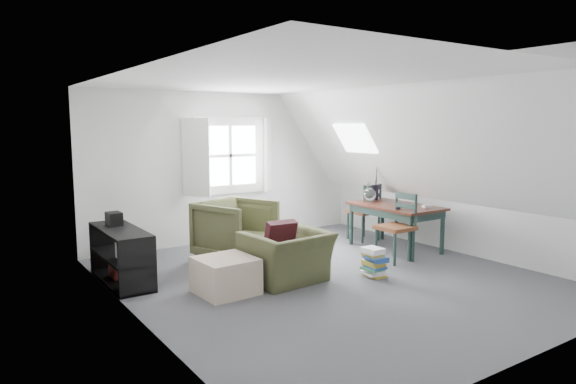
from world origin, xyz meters
TOP-DOWN VIEW (x-y plane):
  - floor at (0.00, 0.00)m, footprint 5.50×5.50m
  - ceiling at (0.00, 0.00)m, footprint 5.50×5.50m
  - wall_back at (0.00, 2.75)m, footprint 5.00×0.00m
  - wall_front at (0.00, -2.75)m, footprint 5.00×0.00m
  - wall_left at (-2.50, 0.00)m, footprint 0.00×5.50m
  - wall_right at (2.50, 0.00)m, footprint 0.00×5.50m
  - slope_left at (-1.55, 0.00)m, footprint 3.19×5.50m
  - slope_right at (1.55, 0.00)m, footprint 3.19×5.50m
  - dormer_window at (0.00, 2.68)m, footprint 1.71×0.35m
  - skylight at (1.55, 1.30)m, footprint 0.35×0.75m
  - armchair_near at (-0.55, 0.18)m, footprint 1.05×0.94m
  - armchair_far at (-0.55, 1.52)m, footprint 1.23×1.24m
  - throw_pillow at (-0.55, 0.33)m, footprint 0.41×0.26m
  - ottoman at (-1.39, 0.22)m, footprint 0.66×0.66m
  - dining_table at (1.83, 0.64)m, footprint 0.86×1.43m
  - demijohn at (1.68, 1.09)m, footprint 0.23×0.23m
  - vase_twigs at (1.93, 1.19)m, footprint 0.08×0.09m
  - cup at (1.58, 0.34)m, footprint 0.11×0.11m
  - paper_box at (2.03, 0.19)m, footprint 0.14×0.11m
  - dining_chair_far at (1.88, 1.39)m, footprint 0.46×0.46m
  - dining_chair_near at (1.34, 0.13)m, footprint 0.46×0.46m
  - media_shelf at (-2.27, 1.30)m, footprint 0.44×1.33m
  - electronics_box at (-2.27, 1.60)m, footprint 0.17×0.24m
  - magazine_stack at (0.52, -0.27)m, footprint 0.29×0.34m

SIDE VIEW (x-z plane):
  - floor at x=0.00m, z-range 0.00..0.00m
  - armchair_near at x=-0.55m, z-range -0.32..0.32m
  - armchair_far at x=-0.55m, z-range -0.44..0.44m
  - magazine_stack at x=0.52m, z-range 0.00..0.38m
  - ottoman at x=-1.39m, z-range 0.00..0.42m
  - media_shelf at x=-2.27m, z-range -0.03..0.65m
  - dining_chair_far at x=1.88m, z-range 0.02..1.00m
  - dining_chair_near at x=1.34m, z-range 0.02..1.01m
  - throw_pillow at x=-0.55m, z-range 0.35..0.77m
  - dining_table at x=1.83m, z-range 0.26..0.98m
  - cup at x=1.58m, z-range 0.67..0.76m
  - paper_box at x=2.03m, z-range 0.72..0.76m
  - electronics_box at x=-2.27m, z-range 0.67..0.85m
  - demijohn at x=1.68m, z-range 0.69..1.00m
  - vase_twigs at x=1.93m, z-range 0.54..1.17m
  - wall_back at x=0.00m, z-range -1.25..3.75m
  - wall_front at x=0.00m, z-range -1.25..3.75m
  - wall_left at x=-2.50m, z-range -1.50..4.00m
  - wall_right at x=2.50m, z-range -1.50..4.00m
  - dormer_window at x=0.00m, z-range 0.80..2.10m
  - skylight at x=1.55m, z-range 1.51..1.98m
  - slope_left at x=-1.55m, z-range -0.47..4.02m
  - slope_right at x=1.55m, z-range -0.47..4.02m
  - ceiling at x=0.00m, z-range 2.50..2.50m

